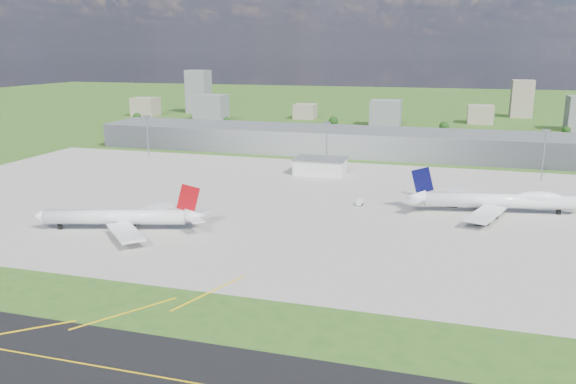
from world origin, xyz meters
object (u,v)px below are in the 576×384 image
(tug_yellow, at_px, (151,214))
(van_white_near, at_px, (360,202))
(airliner_red_twin, at_px, (122,218))
(van_white_far, at_px, (452,204))
(airliner_blue_quad, at_px, (499,201))

(tug_yellow, height_order, van_white_near, van_white_near)
(airliner_red_twin, relative_size, van_white_far, 12.51)
(airliner_red_twin, height_order, van_white_far, airliner_red_twin)
(airliner_blue_quad, height_order, tug_yellow, airliner_blue_quad)
(tug_yellow, bearing_deg, airliner_blue_quad, -36.16)
(van_white_far, bearing_deg, airliner_blue_quad, -18.86)
(tug_yellow, bearing_deg, van_white_far, -31.72)
(airliner_blue_quad, bearing_deg, tug_yellow, -172.58)
(tug_yellow, xyz_separation_m, van_white_far, (113.96, 46.56, 0.40))
(airliner_red_twin, bearing_deg, van_white_near, -158.98)
(airliner_red_twin, relative_size, van_white_near, 12.40)
(van_white_near, height_order, van_white_far, van_white_far)
(airliner_red_twin, xyz_separation_m, airliner_blue_quad, (132.83, 61.02, 0.51))
(tug_yellow, relative_size, van_white_far, 0.72)
(airliner_red_twin, bearing_deg, van_white_far, -165.73)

